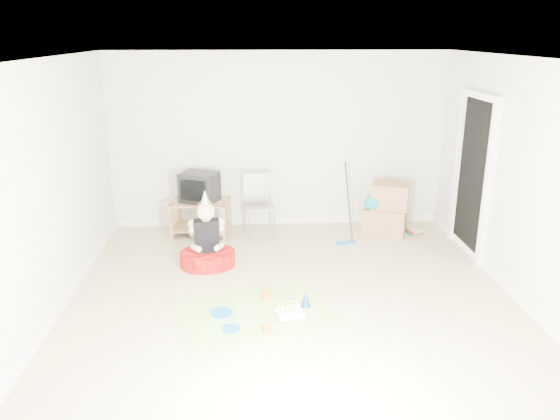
{
  "coord_description": "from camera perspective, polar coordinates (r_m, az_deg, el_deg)",
  "views": [
    {
      "loc": [
        -0.46,
        -5.53,
        2.84
      ],
      "look_at": [
        -0.1,
        0.4,
        0.9
      ],
      "focal_mm": 35.0,
      "sensor_mm": 36.0,
      "label": 1
    }
  ],
  "objects": [
    {
      "name": "folding_chair",
      "position": [
        7.84,
        -2.17,
        0.37
      ],
      "size": [
        0.48,
        0.46,
        0.94
      ],
      "color": "gray",
      "rests_on": "ground"
    },
    {
      "name": "orange_cup_near",
      "position": [
        6.15,
        -1.48,
        -8.87
      ],
      "size": [
        0.1,
        0.1,
        0.09
      ],
      "primitive_type": "cylinder",
      "rotation": [
        0.0,
        0.0,
        0.32
      ],
      "color": "orange",
      "rests_on": "party_mat"
    },
    {
      "name": "orange_cup_far",
      "position": [
        5.52,
        -1.36,
        -12.29
      ],
      "size": [
        0.09,
        0.09,
        0.09
      ],
      "primitive_type": "cylinder",
      "rotation": [
        0.0,
        0.0,
        0.09
      ],
      "color": "orange",
      "rests_on": "party_mat"
    },
    {
      "name": "cardboard_boxes",
      "position": [
        8.13,
        11.04,
        0.04
      ],
      "size": [
        0.74,
        0.65,
        0.76
      ],
      "color": "#9F6D4D",
      "rests_on": "ground"
    },
    {
      "name": "doorway_recess",
      "position": [
        7.56,
        19.55,
        3.14
      ],
      "size": [
        0.02,
        0.9,
        2.05
      ],
      "primitive_type": "cube",
      "color": "black",
      "rests_on": "ground"
    },
    {
      "name": "ground",
      "position": [
        6.23,
        1.15,
        -9.02
      ],
      "size": [
        5.0,
        5.0,
        0.0
      ],
      "primitive_type": "plane",
      "color": "tan",
      "rests_on": "ground"
    },
    {
      "name": "book_pile",
      "position": [
        8.33,
        13.88,
        -2.12
      ],
      "size": [
        0.23,
        0.26,
        0.08
      ],
      "color": "#22683E",
      "rests_on": "ground"
    },
    {
      "name": "floor_mop",
      "position": [
        7.66,
        7.02,
        -1.72
      ],
      "size": [
        0.29,
        0.37,
        1.11
      ],
      "color": "blue",
      "rests_on": "ground"
    },
    {
      "name": "blue_plate_near",
      "position": [
        5.91,
        -6.08,
        -10.63
      ],
      "size": [
        0.34,
        0.34,
        0.01
      ],
      "primitive_type": "cylinder",
      "rotation": [
        0.0,
        0.0,
        0.72
      ],
      "color": "#1663B6",
      "rests_on": "party_mat"
    },
    {
      "name": "tv_stand",
      "position": [
        8.04,
        -8.28,
        -0.53
      ],
      "size": [
        0.89,
        0.63,
        0.52
      ],
      "color": "#946743",
      "rests_on": "ground"
    },
    {
      "name": "party_mat",
      "position": [
        5.91,
        -2.7,
        -10.64
      ],
      "size": [
        1.87,
        1.58,
        0.01
      ],
      "primitive_type": "cube",
      "rotation": [
        0.0,
        0.0,
        0.31
      ],
      "color": "#FF35A7",
      "rests_on": "ground"
    },
    {
      "name": "birthday_cake",
      "position": [
        5.79,
        0.97,
        -10.83
      ],
      "size": [
        0.32,
        0.28,
        0.14
      ],
      "color": "white",
      "rests_on": "party_mat"
    },
    {
      "name": "blue_plate_far",
      "position": [
        5.62,
        -5.18,
        -12.24
      ],
      "size": [
        0.27,
        0.27,
        0.01
      ],
      "primitive_type": "cylinder",
      "rotation": [
        0.0,
        0.0,
        0.65
      ],
      "color": "#1663B6",
      "rests_on": "party_mat"
    },
    {
      "name": "blue_party_hat",
      "position": [
        5.99,
        2.7,
        -9.28
      ],
      "size": [
        0.16,
        0.16,
        0.17
      ],
      "primitive_type": "cone",
      "rotation": [
        0.0,
        0.0,
        0.71
      ],
      "color": "blue",
      "rests_on": "party_mat"
    },
    {
      "name": "crt_tv",
      "position": [
        7.91,
        -8.41,
        2.4
      ],
      "size": [
        0.61,
        0.56,
        0.43
      ],
      "primitive_type": "cube",
      "rotation": [
        0.0,
        0.0,
        -0.39
      ],
      "color": "black",
      "rests_on": "tv_stand"
    },
    {
      "name": "seated_woman",
      "position": [
        6.98,
        -7.59,
        -4.12
      ],
      "size": [
        0.77,
        0.77,
        1.0
      ],
      "color": "#AE1110",
      "rests_on": "ground"
    }
  ]
}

